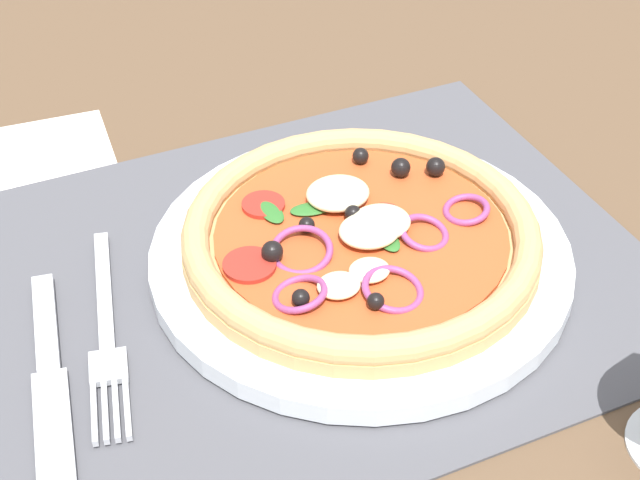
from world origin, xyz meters
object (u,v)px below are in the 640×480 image
at_px(knife, 51,396).
at_px(pizza, 361,235).
at_px(plate, 360,257).
at_px(fork, 107,339).
at_px(napkin, 8,177).

bearing_deg(knife, pizza, 108.30).
height_order(plate, fork, plate).
xyz_separation_m(fork, knife, (0.04, 0.03, 0.00)).
bearing_deg(fork, knife, -39.22).
relative_size(fork, knife, 0.89).
xyz_separation_m(plate, napkin, (0.19, -0.20, -0.01)).
bearing_deg(napkin, plate, 133.94).
relative_size(plate, knife, 1.37).
height_order(plate, knife, plate).
height_order(plate, napkin, plate).
bearing_deg(plate, fork, 0.46).
bearing_deg(knife, plate, 108.30).
bearing_deg(napkin, fork, 96.39).
bearing_deg(plate, knife, 9.00).
distance_m(knife, napkin, 0.23).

